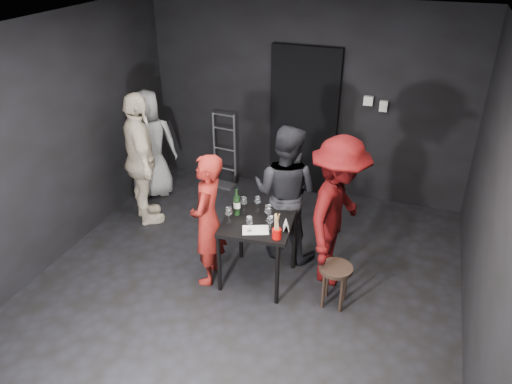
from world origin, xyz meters
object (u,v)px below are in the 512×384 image
(tasting_table, at_px, (258,229))
(breadstick_cup, at_px, (277,227))
(woman_black, at_px, (286,188))
(hand_truck, at_px, (224,171))
(stool, at_px, (335,275))
(wine_bottle, at_px, (237,205))
(server_red, at_px, (208,221))
(man_maroon, at_px, (338,204))
(bystander_grey, at_px, (149,143))
(bystander_cream, at_px, (140,150))

(tasting_table, distance_m, breadstick_cup, 0.43)
(tasting_table, distance_m, woman_black, 0.64)
(hand_truck, bearing_deg, stool, -40.08)
(tasting_table, bearing_deg, wine_bottle, 167.33)
(wine_bottle, distance_m, breadstick_cup, 0.61)
(server_red, distance_m, man_maroon, 1.37)
(hand_truck, relative_size, wine_bottle, 3.66)
(hand_truck, relative_size, woman_black, 0.63)
(hand_truck, xyz_separation_m, bystander_grey, (-0.84, -0.65, 0.59))
(hand_truck, relative_size, bystander_grey, 0.69)
(woman_black, bearing_deg, hand_truck, -39.92)
(tasting_table, bearing_deg, bystander_cream, 158.97)
(breadstick_cup, bearing_deg, bystander_grey, 145.87)
(bystander_grey, height_order, breadstick_cup, bystander_grey)
(bystander_grey, relative_size, wine_bottle, 5.32)
(breadstick_cup, bearing_deg, woman_black, 100.65)
(bystander_grey, bearing_deg, bystander_cream, 80.69)
(server_red, bearing_deg, wine_bottle, 122.91)
(stool, height_order, server_red, server_red)
(stool, bearing_deg, server_red, -179.17)
(bystander_cream, distance_m, wine_bottle, 1.68)
(tasting_table, relative_size, woman_black, 0.43)
(stool, height_order, bystander_grey, bystander_grey)
(bystander_cream, bearing_deg, server_red, -165.07)
(bystander_cream, relative_size, breadstick_cup, 6.95)
(man_maroon, height_order, wine_bottle, man_maroon)
(stool, height_order, woman_black, woman_black)
(woman_black, xyz_separation_m, bystander_cream, (-1.93, 0.11, 0.14))
(woman_black, bearing_deg, wine_bottle, 60.46)
(woman_black, xyz_separation_m, bystander_grey, (-2.21, 0.78, -0.07))
(hand_truck, height_order, server_red, server_red)
(bystander_cream, bearing_deg, stool, -149.07)
(bystander_cream, bearing_deg, wine_bottle, -154.25)
(hand_truck, bearing_deg, bystander_cream, -107.71)
(bystander_cream, xyz_separation_m, breadstick_cup, (2.08, -0.93, -0.13))
(tasting_table, height_order, man_maroon, man_maroon)
(tasting_table, relative_size, server_red, 0.51)
(breadstick_cup, bearing_deg, hand_truck, 124.06)
(woman_black, relative_size, man_maroon, 0.92)
(wine_bottle, bearing_deg, woman_black, 54.14)
(hand_truck, xyz_separation_m, tasting_table, (1.24, -2.01, 0.45))
(hand_truck, distance_m, woman_black, 2.08)
(bystander_cream, distance_m, breadstick_cup, 2.28)
(tasting_table, relative_size, stool, 1.60)
(stool, bearing_deg, wine_bottle, 170.39)
(server_red, height_order, man_maroon, man_maroon)
(wine_bottle, bearing_deg, bystander_cream, 157.67)
(stool, bearing_deg, man_maroon, 103.50)
(hand_truck, distance_m, wine_bottle, 2.29)
(man_maroon, distance_m, bystander_cream, 2.61)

